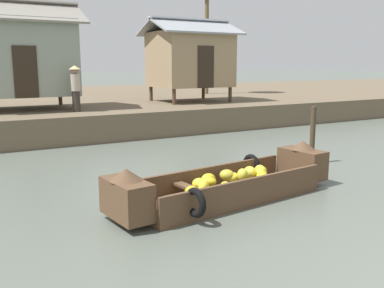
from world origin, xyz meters
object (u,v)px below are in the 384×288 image
banana_boat (228,183)px  stilt_house_mid_right (18,56)px  stilt_house_right (190,58)px  mooring_post (313,135)px  vendor_person (76,86)px

banana_boat → stilt_house_mid_right: (-2.28, 10.63, 2.64)m
stilt_house_right → mooring_post: 9.50m
vendor_person → mooring_post: bearing=-58.2°
vendor_person → stilt_house_mid_right: bearing=130.4°
banana_boat → mooring_post: (3.80, 1.53, 0.45)m
banana_boat → mooring_post: mooring_post is taller
stilt_house_right → mooring_post: stilt_house_right is taller
stilt_house_right → mooring_post: bearing=-98.2°
stilt_house_right → vendor_person: bearing=-161.5°
stilt_house_mid_right → stilt_house_right: (7.40, 0.06, -0.03)m
banana_boat → mooring_post: size_ratio=3.27×
stilt_house_right → vendor_person: (-5.80, -1.94, -1.05)m
banana_boat → vendor_person: 8.91m
vendor_person → mooring_post: size_ratio=1.07×
stilt_house_mid_right → vendor_person: stilt_house_mid_right is taller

